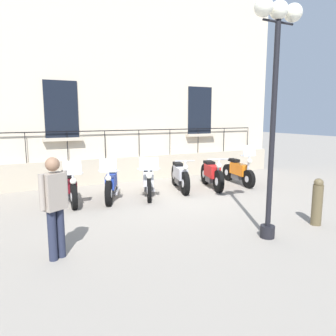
# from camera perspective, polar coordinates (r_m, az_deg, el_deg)

# --- Properties ---
(ground_plane) EXTENTS (60.00, 60.00, 0.00)m
(ground_plane) POSITION_cam_1_polar(r_m,az_deg,el_deg) (9.84, 0.02, -4.61)
(ground_plane) COLOR gray
(building_facade) EXTENTS (0.82, 12.02, 7.82)m
(building_facade) POSITION_cam_1_polar(r_m,az_deg,el_deg) (12.17, -6.07, 15.90)
(building_facade) COLOR beige
(building_facade) RESTS_ON ground_plane
(motorcycle_maroon) EXTENTS (1.96, 0.54, 1.24)m
(motorcycle_maroon) POSITION_cam_1_polar(r_m,az_deg,el_deg) (9.11, -16.86, -3.47)
(motorcycle_maroon) COLOR black
(motorcycle_maroon) RESTS_ON ground_plane
(motorcycle_blue) EXTENTS (1.91, 0.94, 1.25)m
(motorcycle_blue) POSITION_cam_1_polar(r_m,az_deg,el_deg) (9.27, -9.99, -2.89)
(motorcycle_blue) COLOR black
(motorcycle_blue) RESTS_ON ground_plane
(motorcycle_white) EXTENTS (2.01, 0.96, 1.24)m
(motorcycle_white) POSITION_cam_1_polar(r_m,az_deg,el_deg) (9.53, -3.51, -2.36)
(motorcycle_white) COLOR black
(motorcycle_white) RESTS_ON ground_plane
(motorcycle_silver) EXTENTS (2.06, 0.82, 1.04)m
(motorcycle_silver) POSITION_cam_1_polar(r_m,az_deg,el_deg) (10.31, 2.16, -1.49)
(motorcycle_silver) COLOR black
(motorcycle_silver) RESTS_ON ground_plane
(motorcycle_red) EXTENTS (1.99, 0.84, 1.05)m
(motorcycle_red) POSITION_cam_1_polar(r_m,az_deg,el_deg) (10.64, 7.77, -1.16)
(motorcycle_red) COLOR black
(motorcycle_red) RESTS_ON ground_plane
(motorcycle_orange) EXTENTS (1.97, 0.60, 1.41)m
(motorcycle_orange) POSITION_cam_1_polar(r_m,az_deg,el_deg) (11.41, 12.38, -0.69)
(motorcycle_orange) COLOR black
(motorcycle_orange) RESTS_ON ground_plane
(lamppost) EXTENTS (0.33, 1.03, 4.35)m
(lamppost) POSITION_cam_1_polar(r_m,az_deg,el_deg) (6.36, 18.59, 16.48)
(lamppost) COLOR black
(lamppost) RESTS_ON ground_plane
(bollard) EXTENTS (0.22, 0.22, 1.03)m
(bollard) POSITION_cam_1_polar(r_m,az_deg,el_deg) (7.70, 24.96, -5.44)
(bollard) COLOR brown
(bollard) RESTS_ON ground_plane
(pedestrian_standing) EXTENTS (0.37, 0.47, 1.71)m
(pedestrian_standing) POSITION_cam_1_polar(r_m,az_deg,el_deg) (5.56, -19.48, -5.75)
(pedestrian_standing) COLOR #23283D
(pedestrian_standing) RESTS_ON ground_plane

